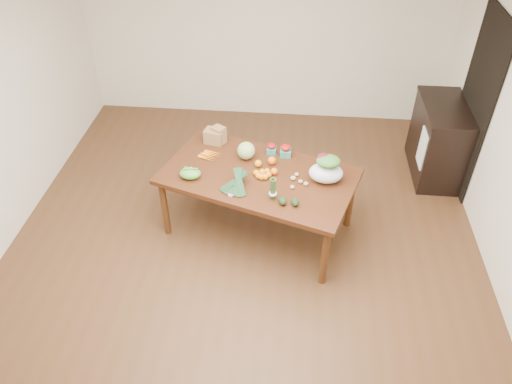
# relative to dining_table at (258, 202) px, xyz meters

# --- Properties ---
(floor) EXTENTS (6.00, 6.00, 0.00)m
(floor) POSITION_rel_dining_table_xyz_m (-0.13, -0.46, -0.38)
(floor) COLOR #51311B
(floor) RESTS_ON ground
(room_walls) EXTENTS (5.02, 6.02, 2.70)m
(room_walls) POSITION_rel_dining_table_xyz_m (-0.13, -0.46, 0.97)
(room_walls) COLOR white
(room_walls) RESTS_ON floor
(dining_table) EXTENTS (2.17, 1.62, 0.75)m
(dining_table) POSITION_rel_dining_table_xyz_m (0.00, 0.00, 0.00)
(dining_table) COLOR #44210F
(dining_table) RESTS_ON floor
(doorway_dark) EXTENTS (0.02, 1.00, 2.10)m
(doorway_dark) POSITION_rel_dining_table_xyz_m (2.35, 1.14, 0.68)
(doorway_dark) COLOR black
(doorway_dark) RESTS_ON floor
(cabinet) EXTENTS (0.52, 1.02, 0.94)m
(cabinet) POSITION_rel_dining_table_xyz_m (2.09, 1.26, 0.10)
(cabinet) COLOR black
(cabinet) RESTS_ON floor
(dish_towel) EXTENTS (0.02, 0.28, 0.45)m
(dish_towel) POSITION_rel_dining_table_xyz_m (1.83, 0.94, 0.18)
(dish_towel) COLOR white
(dish_towel) RESTS_ON cabinet
(paper_bag) EXTENTS (0.33, 0.30, 0.19)m
(paper_bag) POSITION_rel_dining_table_xyz_m (-0.54, 0.54, 0.47)
(paper_bag) COLOR olive
(paper_bag) RESTS_ON dining_table
(cabbage) EXTENTS (0.19, 0.19, 0.19)m
(cabbage) POSITION_rel_dining_table_xyz_m (-0.16, 0.28, 0.47)
(cabbage) COLOR #A2CB75
(cabbage) RESTS_ON dining_table
(strawberry_basket_a) EXTENTS (0.13, 0.13, 0.09)m
(strawberry_basket_a) POSITION_rel_dining_table_xyz_m (0.10, 0.40, 0.42)
(strawberry_basket_a) COLOR #B60C0C
(strawberry_basket_a) RESTS_ON dining_table
(strawberry_basket_b) EXTENTS (0.15, 0.15, 0.11)m
(strawberry_basket_b) POSITION_rel_dining_table_xyz_m (0.26, 0.36, 0.43)
(strawberry_basket_b) COLOR #B2190B
(strawberry_basket_b) RESTS_ON dining_table
(orange_a) EXTENTS (0.08, 0.08, 0.08)m
(orange_a) POSITION_rel_dining_table_xyz_m (-0.01, 0.13, 0.41)
(orange_a) COLOR orange
(orange_a) RESTS_ON dining_table
(orange_b) EXTENTS (0.09, 0.09, 0.09)m
(orange_b) POSITION_rel_dining_table_xyz_m (0.12, 0.19, 0.42)
(orange_b) COLOR orange
(orange_b) RESTS_ON dining_table
(orange_c) EXTENTS (0.07, 0.07, 0.07)m
(orange_c) POSITION_rel_dining_table_xyz_m (0.16, 0.02, 0.41)
(orange_c) COLOR orange
(orange_c) RESTS_ON dining_table
(mandarin_cluster) EXTENTS (0.23, 0.23, 0.10)m
(mandarin_cluster) POSITION_rel_dining_table_xyz_m (0.04, -0.04, 0.43)
(mandarin_cluster) COLOR orange
(mandarin_cluster) RESTS_ON dining_table
(carrots) EXTENTS (0.27, 0.25, 0.03)m
(carrots) POSITION_rel_dining_table_xyz_m (-0.55, 0.27, 0.39)
(carrots) COLOR orange
(carrots) RESTS_ON dining_table
(snap_pea_bag) EXTENTS (0.22, 0.16, 0.10)m
(snap_pea_bag) POSITION_rel_dining_table_xyz_m (-0.68, -0.12, 0.42)
(snap_pea_bag) COLOR green
(snap_pea_bag) RESTS_ON dining_table
(kale_bunch) EXTENTS (0.43, 0.48, 0.16)m
(kale_bunch) POSITION_rel_dining_table_xyz_m (-0.21, -0.28, 0.45)
(kale_bunch) COLOR black
(kale_bunch) RESTS_ON dining_table
(asparagus_bundle) EXTENTS (0.11, 0.14, 0.26)m
(asparagus_bundle) POSITION_rel_dining_table_xyz_m (0.17, -0.37, 0.50)
(asparagus_bundle) COLOR #477134
(asparagus_bundle) RESTS_ON dining_table
(potato_a) EXTENTS (0.06, 0.05, 0.05)m
(potato_a) POSITION_rel_dining_table_xyz_m (0.35, -0.06, 0.40)
(potato_a) COLOR tan
(potato_a) RESTS_ON dining_table
(potato_b) EXTENTS (0.05, 0.04, 0.04)m
(potato_b) POSITION_rel_dining_table_xyz_m (0.35, -0.20, 0.39)
(potato_b) COLOR tan
(potato_b) RESTS_ON dining_table
(potato_c) EXTENTS (0.05, 0.04, 0.04)m
(potato_c) POSITION_rel_dining_table_xyz_m (0.43, -0.11, 0.40)
(potato_c) COLOR tan
(potato_c) RESTS_ON dining_table
(potato_d) EXTENTS (0.05, 0.04, 0.04)m
(potato_d) POSITION_rel_dining_table_xyz_m (0.39, 0.01, 0.39)
(potato_d) COLOR #D3C87A
(potato_d) RESTS_ON dining_table
(potato_e) EXTENTS (0.05, 0.04, 0.04)m
(potato_e) POSITION_rel_dining_table_xyz_m (0.48, -0.14, 0.40)
(potato_e) COLOR #C8BC73
(potato_e) RESTS_ON dining_table
(avocado_a) EXTENTS (0.10, 0.13, 0.07)m
(avocado_a) POSITION_rel_dining_table_xyz_m (0.27, -0.44, 0.41)
(avocado_a) COLOR black
(avocado_a) RESTS_ON dining_table
(avocado_b) EXTENTS (0.10, 0.12, 0.07)m
(avocado_b) POSITION_rel_dining_table_xyz_m (0.38, -0.45, 0.41)
(avocado_b) COLOR black
(avocado_b) RESTS_ON dining_table
(salad_bag) EXTENTS (0.40, 0.35, 0.26)m
(salad_bag) POSITION_rel_dining_table_xyz_m (0.68, -0.04, 0.51)
(salad_bag) COLOR silver
(salad_bag) RESTS_ON dining_table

